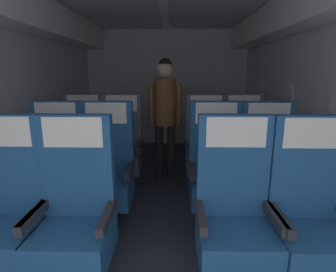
% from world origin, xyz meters
% --- Properties ---
extents(ground, '(3.40, 5.56, 0.02)m').
position_xyz_m(ground, '(0.00, 2.58, -0.01)').
color(ground, '#2D3342').
extents(fuselage_shell, '(3.28, 5.21, 2.31)m').
position_xyz_m(fuselage_shell, '(0.00, 2.83, 1.64)').
color(fuselage_shell, silver).
rests_on(fuselage_shell, ground).
extents(seat_a_left_window, '(0.52, 0.47, 1.18)m').
position_xyz_m(seat_a_left_window, '(-1.01, 1.32, 0.49)').
color(seat_a_left_window, '#38383D').
rests_on(seat_a_left_window, ground).
extents(seat_a_left_aisle, '(0.52, 0.47, 1.18)m').
position_xyz_m(seat_a_left_aisle, '(-0.53, 1.31, 0.49)').
color(seat_a_left_aisle, '#38383D').
rests_on(seat_a_left_aisle, ground).
extents(seat_a_right_aisle, '(0.52, 0.47, 1.18)m').
position_xyz_m(seat_a_right_aisle, '(1.02, 1.31, 0.49)').
color(seat_a_right_aisle, '#38383D').
rests_on(seat_a_right_aisle, ground).
extents(seat_a_right_window, '(0.52, 0.47, 1.18)m').
position_xyz_m(seat_a_right_window, '(0.53, 1.32, 0.49)').
color(seat_a_right_window, '#38383D').
rests_on(seat_a_right_window, ground).
extents(seat_b_left_window, '(0.52, 0.47, 1.18)m').
position_xyz_m(seat_b_left_window, '(-1.01, 2.15, 0.49)').
color(seat_b_left_window, '#38383D').
rests_on(seat_b_left_window, ground).
extents(seat_b_left_aisle, '(0.52, 0.47, 1.18)m').
position_xyz_m(seat_b_left_aisle, '(-0.52, 2.14, 0.49)').
color(seat_b_left_aisle, '#38383D').
rests_on(seat_b_left_aisle, ground).
extents(seat_b_right_aisle, '(0.52, 0.47, 1.18)m').
position_xyz_m(seat_b_right_aisle, '(1.02, 2.14, 0.49)').
color(seat_b_right_aisle, '#38383D').
rests_on(seat_b_right_aisle, ground).
extents(seat_b_right_window, '(0.52, 0.47, 1.18)m').
position_xyz_m(seat_b_right_window, '(0.53, 2.15, 0.49)').
color(seat_b_right_window, '#38383D').
rests_on(seat_b_right_window, ground).
extents(seat_c_left_window, '(0.52, 0.47, 1.18)m').
position_xyz_m(seat_c_left_window, '(-1.02, 2.99, 0.49)').
color(seat_c_left_window, '#38383D').
rests_on(seat_c_left_window, ground).
extents(seat_c_left_aisle, '(0.52, 0.47, 1.18)m').
position_xyz_m(seat_c_left_aisle, '(-0.53, 2.99, 0.49)').
color(seat_c_left_aisle, '#38383D').
rests_on(seat_c_left_aisle, ground).
extents(seat_c_right_aisle, '(0.52, 0.47, 1.18)m').
position_xyz_m(seat_c_right_aisle, '(1.01, 2.99, 0.49)').
color(seat_c_right_aisle, '#38383D').
rests_on(seat_c_right_aisle, ground).
extents(seat_c_right_window, '(0.52, 0.47, 1.18)m').
position_xyz_m(seat_c_right_window, '(0.53, 2.98, 0.49)').
color(seat_c_right_window, '#38383D').
rests_on(seat_c_right_window, ground).
extents(flight_attendant, '(0.43, 0.28, 1.62)m').
position_xyz_m(flight_attendant, '(0.02, 3.23, 1.00)').
color(flight_attendant, black).
rests_on(flight_attendant, ground).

